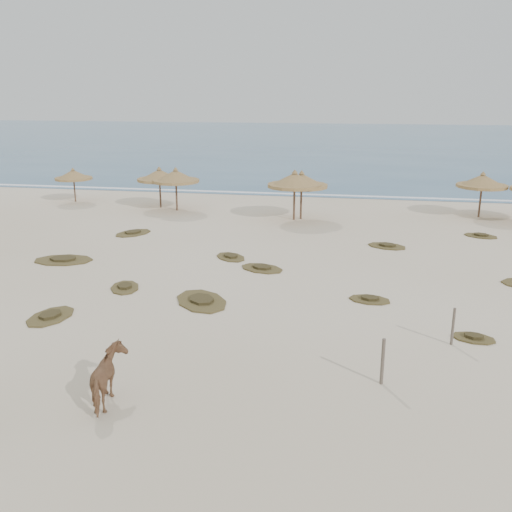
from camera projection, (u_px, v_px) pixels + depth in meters
name	position (u px, v px, depth m)	size (l,w,h in m)	color
ground	(212.00, 327.00, 19.31)	(160.00, 160.00, 0.00)	beige
ocean	(333.00, 141.00, 90.12)	(200.00, 100.00, 0.01)	#275377
foam_line	(298.00, 194.00, 43.86)	(70.00, 0.60, 0.01)	white
palapa_0	(73.00, 175.00, 40.49)	(2.96, 2.96, 2.45)	brown
palapa_1	(176.00, 177.00, 37.40)	(3.53, 3.53, 2.89)	brown
palapa_2	(159.00, 176.00, 38.35)	(3.23, 3.23, 2.80)	brown
palapa_3	(302.00, 181.00, 34.86)	(3.26, 3.26, 3.03)	brown
palapa_4	(295.00, 181.00, 34.63)	(3.68, 3.68, 3.11)	brown
palapa_5	(482.00, 182.00, 35.37)	(3.46, 3.46, 2.90)	brown
horse	(109.00, 378.00, 14.37)	(0.78, 1.71, 1.44)	#986C45
fence_post_near	(383.00, 361.00, 15.37)	(0.10, 0.10, 1.33)	brown
fence_post_far	(453.00, 326.00, 17.78)	(0.09, 0.09, 1.23)	brown
scrub_1	(63.00, 260.00, 26.76)	(2.99, 2.15, 0.16)	brown
scrub_2	(125.00, 287.00, 23.03)	(1.68, 2.03, 0.16)	brown
scrub_3	(262.00, 268.00, 25.51)	(2.38, 2.00, 0.16)	brown
scrub_4	(370.00, 299.00, 21.69)	(1.73, 1.27, 0.16)	brown
scrub_6	(133.00, 233.00, 31.82)	(2.34, 2.61, 0.16)	brown
scrub_7	(387.00, 246.00, 29.16)	(2.30, 1.88, 0.16)	brown
scrub_9	(201.00, 301.00, 21.55)	(3.02, 3.22, 0.16)	brown
scrub_10	(481.00, 236.00, 31.21)	(2.07, 1.72, 0.16)	brown
scrub_11	(50.00, 316.00, 20.08)	(1.61, 2.22, 0.16)	brown
scrub_12	(474.00, 338.00, 18.32)	(1.53, 1.18, 0.16)	brown
scrub_13	(231.00, 257.00, 27.23)	(2.08, 2.12, 0.16)	brown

